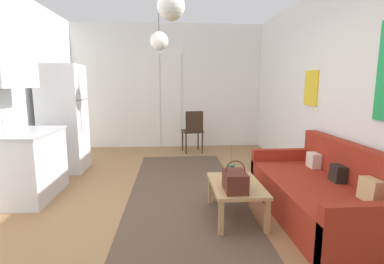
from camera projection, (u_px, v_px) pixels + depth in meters
name	position (u px, v px, depth m)	size (l,w,h in m)	color
ground_plane	(167.00, 216.00, 3.41)	(4.94, 7.84, 0.10)	#996D44
wall_back	(168.00, 87.00, 6.77)	(4.54, 0.13, 2.83)	white
wall_right	(360.00, 90.00, 3.31)	(0.12, 7.44, 2.83)	white
area_rug	(185.00, 189.00, 4.12)	(1.49, 3.71, 0.01)	brown
couch	(324.00, 195.00, 3.24)	(0.93, 2.00, 0.83)	maroon
coffee_table	(236.00, 188.00, 3.21)	(0.54, 0.85, 0.40)	tan
bamboo_vase	(231.00, 173.00, 3.25)	(0.09, 0.09, 0.42)	#47704C
handbag	(235.00, 181.00, 2.97)	(0.22, 0.32, 0.32)	#512319
refrigerator	(64.00, 119.00, 4.89)	(0.67, 0.66, 1.80)	white
kitchen_counter	(25.00, 142.00, 3.73)	(0.64, 1.04, 2.00)	silver
accent_chair	(193.00, 129.00, 6.26)	(0.48, 0.47, 0.91)	#382619
pendant_lamp_near	(171.00, 6.00, 2.31)	(0.22, 0.22, 0.85)	black
pendant_lamp_far	(159.00, 41.00, 4.66)	(0.30, 0.30, 0.82)	black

